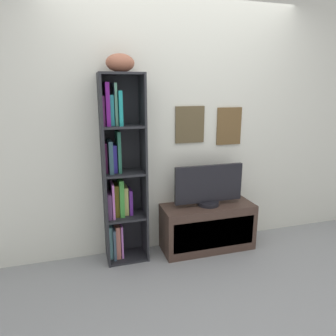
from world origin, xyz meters
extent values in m
cube|color=gray|center=(0.00, 0.00, -0.02)|extent=(5.20, 5.20, 0.04)
cube|color=silver|center=(0.00, 1.13, 1.30)|extent=(4.80, 0.06, 2.59)
cube|color=brown|center=(0.13, 1.09, 1.31)|extent=(0.31, 0.02, 0.37)
cube|color=#BCB09A|center=(0.13, 1.09, 1.31)|extent=(0.26, 0.01, 0.32)
cube|color=brown|center=(0.57, 1.09, 1.28)|extent=(0.28, 0.02, 0.39)
cube|color=#D0A591|center=(0.57, 1.09, 1.28)|extent=(0.23, 0.01, 0.34)
cube|color=#24252A|center=(-0.77, 0.95, 0.90)|extent=(0.02, 0.29, 1.80)
cube|color=#24252A|center=(-0.39, 0.95, 0.90)|extent=(0.02, 0.29, 1.80)
cube|color=#24252A|center=(-0.58, 1.10, 0.90)|extent=(0.40, 0.01, 1.80)
cube|color=#24252A|center=(-0.58, 0.95, 0.01)|extent=(0.36, 0.28, 0.02)
cube|color=#24252A|center=(-0.58, 0.95, 0.45)|extent=(0.36, 0.28, 0.02)
cube|color=#24252A|center=(-0.58, 0.95, 0.89)|extent=(0.36, 0.28, 0.02)
cube|color=#24252A|center=(-0.58, 0.95, 1.33)|extent=(0.36, 0.28, 0.02)
cube|color=#24252A|center=(-0.58, 0.95, 1.79)|extent=(0.36, 0.28, 0.02)
cube|color=#7DC6C7|center=(-0.74, 1.00, 0.19)|extent=(0.03, 0.18, 0.34)
cube|color=#425A6E|center=(-0.71, 0.98, 0.18)|extent=(0.02, 0.21, 0.32)
cube|color=#B7695B|center=(-0.67, 0.99, 0.19)|extent=(0.04, 0.19, 0.34)
cube|color=#BE70CB|center=(-0.63, 1.00, 0.19)|extent=(0.02, 0.19, 0.34)
cube|color=#53315B|center=(-0.74, 0.98, 0.58)|extent=(0.04, 0.23, 0.25)
cube|color=#C167BC|center=(-0.70, 0.98, 0.63)|extent=(0.02, 0.23, 0.34)
cube|color=#4D4811|center=(-0.66, 1.00, 0.62)|extent=(0.04, 0.18, 0.31)
cube|color=green|center=(-0.62, 0.99, 0.64)|extent=(0.04, 0.20, 0.37)
cube|color=tan|center=(-0.57, 1.01, 0.60)|extent=(0.04, 0.16, 0.28)
cube|color=#532082|center=(-0.53, 1.01, 0.59)|extent=(0.03, 0.17, 0.25)
cube|color=#651F57|center=(-0.74, 1.01, 1.04)|extent=(0.02, 0.16, 0.28)
cube|color=#2C4C56|center=(-0.70, 0.98, 1.05)|extent=(0.04, 0.22, 0.30)
cube|color=navy|center=(-0.66, 1.00, 1.03)|extent=(0.04, 0.18, 0.26)
cube|color=#215945|center=(-0.62, 0.99, 1.09)|extent=(0.03, 0.20, 0.39)
cube|color=#862C82|center=(-0.75, 0.99, 1.47)|extent=(0.02, 0.19, 0.26)
cube|color=#641575|center=(-0.71, 0.98, 1.53)|extent=(0.04, 0.23, 0.38)
cube|color=teal|center=(-0.67, 1.00, 1.48)|extent=(0.03, 0.19, 0.27)
cube|color=#528F72|center=(-0.64, 0.99, 1.53)|extent=(0.02, 0.20, 0.37)
cube|color=teal|center=(-0.60, 0.97, 1.49)|extent=(0.03, 0.24, 0.31)
ellipsoid|color=#96563F|center=(-0.58, 0.95, 1.88)|extent=(0.27, 0.19, 0.16)
cube|color=#433128|center=(0.28, 0.91, 0.24)|extent=(0.97, 0.38, 0.49)
cube|color=#30231D|center=(0.28, 0.73, 0.24)|extent=(0.87, 0.01, 0.31)
cylinder|color=black|center=(0.28, 0.91, 0.51)|extent=(0.22, 0.22, 0.04)
cube|color=black|center=(0.28, 0.91, 0.72)|extent=(0.73, 0.04, 0.39)
cube|color=teal|center=(0.28, 0.90, 0.72)|extent=(0.69, 0.01, 0.35)
camera|label=1|loc=(-0.99, -1.88, 1.66)|focal=33.19mm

